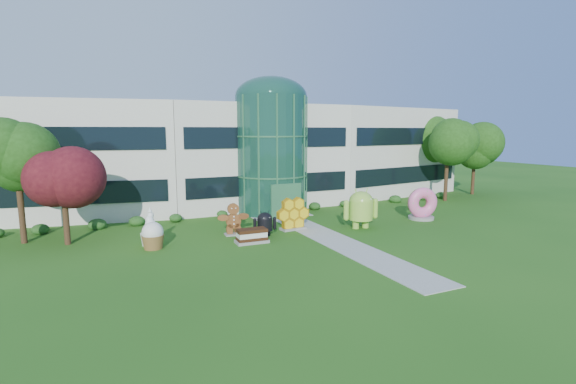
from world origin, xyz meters
name	(u,v)px	position (x,y,z in m)	size (l,w,h in m)	color
ground	(347,246)	(0.00, 0.00, 0.00)	(140.00, 140.00, 0.00)	#215114
building	(248,154)	(0.00, 18.00, 4.65)	(46.00, 15.00, 9.30)	beige
atrium	(271,155)	(0.00, 12.00, 4.90)	(6.00, 6.00, 9.80)	#194738
walkway	(330,238)	(0.00, 2.00, 0.02)	(2.40, 20.00, 0.04)	#9E9E93
tree_red	(64,197)	(-15.50, 7.50, 3.00)	(4.00, 4.00, 6.00)	#3F0C14
trees_backdrop	(267,163)	(0.00, 13.00, 4.20)	(52.00, 8.00, 8.40)	#1D4210
android_green	(361,207)	(3.47, 3.60, 1.58)	(2.79, 1.86, 3.16)	#93C940
android_black	(265,222)	(-3.63, 4.39, 0.94)	(1.65, 1.11, 1.88)	black
donut	(422,203)	(9.62, 4.18, 1.29)	(2.48, 1.19, 2.58)	#E55798
gingerbread	(233,219)	(-5.45, 5.53, 1.09)	(2.37, 0.91, 2.19)	maroon
ice_cream_sandwich	(252,236)	(-5.02, 3.10, 0.45)	(2.04, 1.02, 0.91)	black
honeycomb	(293,215)	(-1.17, 5.22, 1.04)	(2.64, 0.94, 2.08)	yellow
froyo	(151,227)	(-10.82, 5.17, 1.16)	(1.36, 1.36, 2.33)	white
cupcake	(153,235)	(-10.81, 4.31, 0.82)	(1.37, 1.37, 1.64)	white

